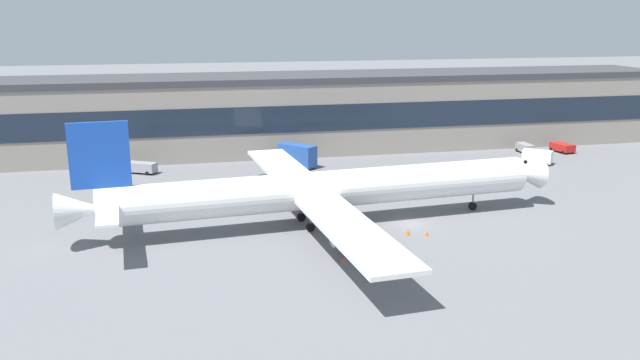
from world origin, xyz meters
name	(u,v)px	position (x,y,z in m)	size (l,w,h in m)	color
ground_plane	(410,224)	(0.00, 0.00, 0.00)	(600.00, 600.00, 0.00)	slate
terminal_building	(325,111)	(0.00, 50.93, 7.63)	(144.59, 18.03, 15.22)	gray
airliner	(320,190)	(-11.74, 2.25, 4.73)	(65.31, 56.59, 14.95)	white
crew_van	(537,156)	(35.11, 28.42, 1.46)	(5.32, 5.14, 2.55)	white
catering_truck	(298,155)	(-8.49, 35.21, 2.29)	(6.59, 7.21, 4.15)	#2651A5
follow_me_car	(525,148)	(37.98, 37.53, 1.09)	(2.08, 4.43, 1.85)	gray
belt_loader	(138,167)	(-36.54, 36.71, 1.15)	(6.57, 4.84, 1.95)	gray
pushback_tractor	(562,147)	(45.71, 36.83, 1.05)	(3.33, 5.15, 1.75)	red
traffic_cone_0	(408,232)	(-1.81, -4.09, 0.37)	(0.60, 0.60, 0.75)	#F2590C
traffic_cone_1	(344,260)	(-11.96, -11.32, 0.28)	(0.44, 0.44, 0.55)	#F2590C
traffic_cone_2	(427,233)	(0.39, -4.97, 0.34)	(0.55, 0.55, 0.68)	#F2590C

